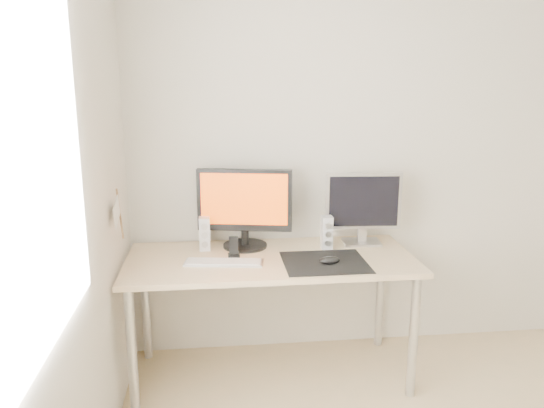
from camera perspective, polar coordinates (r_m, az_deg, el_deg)
wall_back at (r=3.42m, az=14.88°, el=5.33°), size 3.50×0.00×3.50m
wall_left at (r=1.57m, az=-25.30°, el=-4.66°), size 0.00×3.50×3.50m
window_pane at (r=1.51m, az=-25.80°, el=4.42°), size 0.00×1.30×1.30m
mousepad at (r=2.90m, az=5.70°, el=-6.25°), size 0.45×0.40×0.00m
mouse at (r=2.87m, az=6.23°, el=-6.03°), size 0.11×0.06×0.04m
desk at (r=3.00m, az=-0.14°, el=-7.14°), size 1.60×0.70×0.73m
main_monitor at (r=3.07m, az=-2.97°, el=-0.16°), size 0.55×0.30×0.47m
second_monitor at (r=3.19m, az=9.76°, el=-0.08°), size 0.45×0.18×0.43m
speaker_left at (r=3.09m, az=-7.26°, el=-3.19°), size 0.06×0.08×0.19m
speaker_right at (r=3.11m, az=5.91°, el=-3.07°), size 0.06×0.08×0.19m
keyboard at (r=2.88m, az=-5.22°, el=-6.27°), size 0.43×0.18×0.02m
phone_dock at (r=2.98m, az=-4.14°, el=-5.00°), size 0.07×0.06×0.12m
pennant at (r=2.77m, az=-16.26°, el=-0.83°), size 0.01×0.23×0.29m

